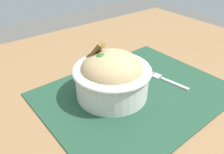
# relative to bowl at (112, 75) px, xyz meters

# --- Properties ---
(table) EXTENTS (1.22, 1.00, 0.75)m
(table) POSITION_rel_bowl_xyz_m (0.06, -0.01, -0.12)
(table) COLOR olive
(table) RESTS_ON ground_plane
(placemat) EXTENTS (0.46, 0.37, 0.00)m
(placemat) POSITION_rel_bowl_xyz_m (0.05, -0.03, -0.06)
(placemat) COLOR #1E422D
(placemat) RESTS_ON table
(bowl) EXTENTS (0.19, 0.19, 0.13)m
(bowl) POSITION_rel_bowl_xyz_m (0.00, 0.00, 0.00)
(bowl) COLOR silver
(bowl) RESTS_ON placemat
(fork) EXTENTS (0.04, 0.13, 0.00)m
(fork) POSITION_rel_bowl_xyz_m (0.15, -0.04, -0.05)
(fork) COLOR #B2B2B2
(fork) RESTS_ON placemat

